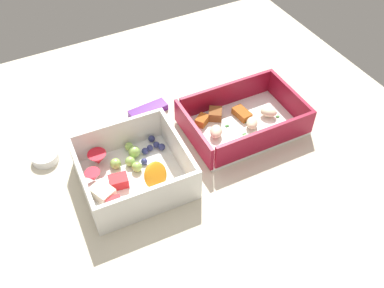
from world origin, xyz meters
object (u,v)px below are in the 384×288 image
(fruit_bowl, at_px, (131,172))
(candy_bar, at_px, (148,110))
(pasta_container, at_px, (244,121))
(paper_cup_liner, at_px, (45,157))

(fruit_bowl, height_order, candy_bar, fruit_bowl)
(pasta_container, relative_size, candy_bar, 2.80)
(fruit_bowl, xyz_separation_m, candy_bar, (0.09, 0.13, -0.01))
(candy_bar, relative_size, paper_cup_liner, 1.63)
(candy_bar, bearing_deg, fruit_bowl, -122.85)
(fruit_bowl, bearing_deg, pasta_container, 5.15)
(pasta_container, xyz_separation_m, candy_bar, (-0.13, 0.11, -0.01))
(pasta_container, bearing_deg, fruit_bowl, -173.85)
(fruit_bowl, relative_size, candy_bar, 2.35)
(candy_bar, height_order, paper_cup_liner, paper_cup_liner)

